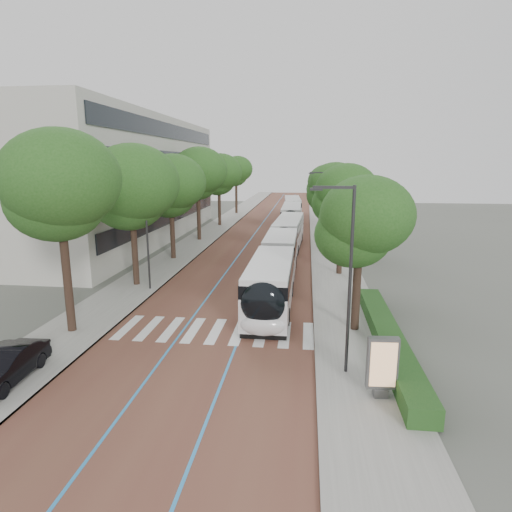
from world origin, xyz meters
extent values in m
plane|color=#51544C|center=(0.00, 0.00, 0.00)|extent=(160.00, 160.00, 0.00)
cube|color=brown|center=(0.00, 40.00, 0.01)|extent=(11.00, 140.00, 0.02)
cube|color=gray|center=(-7.50, 40.00, 0.06)|extent=(4.00, 140.00, 0.12)
cube|color=gray|center=(7.50, 40.00, 0.06)|extent=(4.00, 140.00, 0.12)
cube|color=gray|center=(-5.60, 40.00, 0.06)|extent=(0.20, 140.00, 0.14)
cube|color=gray|center=(5.60, 40.00, 0.06)|extent=(0.20, 140.00, 0.14)
cube|color=silver|center=(-4.80, 1.00, 0.03)|extent=(0.55, 3.60, 0.01)
cube|color=silver|center=(-3.55, 1.00, 0.03)|extent=(0.55, 3.60, 0.01)
cube|color=silver|center=(-2.30, 1.00, 0.03)|extent=(0.55, 3.60, 0.01)
cube|color=silver|center=(-1.05, 1.00, 0.03)|extent=(0.55, 3.60, 0.01)
cube|color=silver|center=(0.20, 1.00, 0.03)|extent=(0.55, 3.60, 0.01)
cube|color=silver|center=(1.45, 1.00, 0.03)|extent=(0.55, 3.60, 0.01)
cube|color=silver|center=(2.70, 1.00, 0.03)|extent=(0.55, 3.60, 0.01)
cube|color=silver|center=(3.95, 1.00, 0.03)|extent=(0.55, 3.60, 0.01)
cube|color=silver|center=(5.20, 1.00, 0.03)|extent=(0.55, 3.60, 0.01)
cube|color=#277FC3|center=(-1.60, 40.00, 0.02)|extent=(0.12, 126.00, 0.01)
cube|color=#277FC3|center=(1.60, 40.00, 0.02)|extent=(0.12, 126.00, 0.01)
cube|color=beige|center=(-19.50, 28.00, 7.00)|extent=(18.00, 40.00, 14.00)
cube|color=black|center=(-10.45, 28.00, 3.00)|extent=(0.12, 38.00, 1.60)
cube|color=black|center=(-10.45, 28.00, 6.20)|extent=(0.12, 38.00, 1.60)
cube|color=black|center=(-10.45, 28.00, 9.40)|extent=(0.12, 38.00, 1.60)
cube|color=black|center=(-10.45, 28.00, 12.40)|extent=(0.12, 38.00, 1.60)
cube|color=#184519|center=(9.10, 0.00, 0.52)|extent=(1.20, 14.00, 0.80)
cylinder|color=#2C2D2F|center=(6.80, -3.00, 4.12)|extent=(0.14, 0.14, 8.00)
cube|color=#2C2D2F|center=(6.00, -3.00, 8.02)|extent=(1.70, 0.12, 0.12)
cube|color=#2C2D2F|center=(5.30, -3.00, 7.94)|extent=(0.50, 0.20, 0.10)
cylinder|color=#2C2D2F|center=(6.80, 22.00, 4.12)|extent=(0.14, 0.14, 8.00)
cube|color=#2C2D2F|center=(6.00, 22.00, 8.02)|extent=(1.70, 0.12, 0.12)
cube|color=#2C2D2F|center=(5.30, 22.00, 7.94)|extent=(0.50, 0.20, 0.10)
cylinder|color=#2C2D2F|center=(-6.10, 8.00, 4.12)|extent=(0.14, 0.14, 8.00)
cylinder|color=black|center=(-7.50, 0.00, 2.69)|extent=(0.44, 0.44, 5.39)
ellipsoid|color=#1F4E19|center=(-7.50, 0.00, 7.59)|extent=(5.88, 5.88, 5.00)
cylinder|color=black|center=(-7.50, 9.00, 2.48)|extent=(0.44, 0.44, 4.96)
ellipsoid|color=#1F4E19|center=(-7.50, 9.00, 6.98)|extent=(6.45, 6.45, 5.48)
cylinder|color=black|center=(-7.50, 18.00, 2.35)|extent=(0.44, 0.44, 4.69)
ellipsoid|color=#1F4E19|center=(-7.50, 18.00, 6.61)|extent=(6.04, 6.04, 5.13)
cylinder|color=black|center=(-7.50, 28.00, 2.65)|extent=(0.44, 0.44, 5.29)
ellipsoid|color=#1F4E19|center=(-7.50, 28.00, 7.46)|extent=(6.31, 6.31, 5.36)
cylinder|color=black|center=(-7.50, 40.00, 2.50)|extent=(0.44, 0.44, 5.00)
ellipsoid|color=#1F4E19|center=(-7.50, 40.00, 7.05)|extent=(6.09, 6.09, 5.17)
cylinder|color=black|center=(-7.50, 55.00, 2.57)|extent=(0.44, 0.44, 5.14)
ellipsoid|color=#1F4E19|center=(-7.50, 55.00, 7.25)|extent=(5.30, 5.30, 4.51)
cylinder|color=black|center=(7.70, 2.00, 2.05)|extent=(0.44, 0.44, 4.09)
ellipsoid|color=#1F4E19|center=(7.70, 2.00, 5.76)|extent=(4.79, 4.79, 4.08)
cylinder|color=black|center=(7.70, 14.00, 2.22)|extent=(0.44, 0.44, 4.45)
ellipsoid|color=#1F4E19|center=(7.70, 14.00, 6.27)|extent=(4.90, 4.90, 4.17)
cylinder|color=black|center=(7.70, 28.00, 2.10)|extent=(0.44, 0.44, 4.19)
ellipsoid|color=#1F4E19|center=(7.70, 28.00, 5.91)|extent=(5.94, 5.94, 5.05)
cylinder|color=black|center=(7.70, 44.00, 1.99)|extent=(0.44, 0.44, 3.98)
ellipsoid|color=#1F4E19|center=(7.70, 44.00, 5.60)|extent=(6.03, 6.03, 5.13)
cylinder|color=black|center=(2.89, 9.78, 1.77)|extent=(2.30, 0.91, 2.30)
cube|color=silver|center=(2.87, 4.65, 1.26)|extent=(2.53, 9.37, 1.82)
cube|color=black|center=(2.87, 4.65, 2.40)|extent=(2.57, 9.18, 0.97)
cube|color=silver|center=(2.87, 4.65, 3.04)|extent=(2.48, 9.18, 0.31)
cube|color=black|center=(2.87, 4.65, 0.17)|extent=(2.48, 8.99, 0.35)
cube|color=silver|center=(2.90, 14.10, 1.26)|extent=(2.52, 7.75, 1.82)
cube|color=black|center=(2.90, 14.10, 2.40)|extent=(2.56, 7.59, 0.97)
cube|color=silver|center=(2.90, 14.10, 3.04)|extent=(2.47, 7.59, 0.31)
cube|color=black|center=(2.90, 14.10, 0.17)|extent=(2.47, 7.44, 0.35)
ellipsoid|color=black|center=(2.86, 0.12, 2.00)|extent=(2.35, 1.11, 2.28)
ellipsoid|color=silver|center=(2.86, 0.07, 0.86)|extent=(2.35, 1.01, 1.14)
cylinder|color=black|center=(1.74, 2.38, 0.50)|extent=(0.30, 1.00, 1.00)
cylinder|color=black|center=(4.00, 2.37, 0.50)|extent=(0.30, 1.00, 1.00)
cylinder|color=black|center=(1.78, 15.78, 0.50)|extent=(0.30, 1.00, 1.00)
cylinder|color=black|center=(4.04, 15.77, 0.50)|extent=(0.30, 1.00, 1.00)
cylinder|color=black|center=(1.75, 7.74, 0.50)|extent=(0.30, 1.00, 1.00)
cylinder|color=black|center=(4.01, 7.73, 0.50)|extent=(0.30, 1.00, 1.00)
cube|color=silver|center=(3.11, 24.73, 1.26)|extent=(2.98, 12.09, 1.82)
cube|color=black|center=(3.11, 24.73, 2.40)|extent=(3.01, 11.85, 0.97)
cube|color=silver|center=(3.11, 24.73, 3.04)|extent=(2.92, 11.85, 0.31)
cube|color=black|center=(3.11, 24.73, 0.17)|extent=(2.91, 11.61, 0.35)
ellipsoid|color=black|center=(2.88, 18.89, 2.00)|extent=(2.39, 1.19, 2.28)
ellipsoid|color=silver|center=(2.88, 18.84, 0.86)|extent=(2.39, 1.09, 1.14)
cylinder|color=black|center=(1.84, 21.18, 0.50)|extent=(0.34, 1.01, 1.00)
cylinder|color=black|center=(4.10, 21.09, 0.50)|extent=(0.34, 1.01, 1.00)
cylinder|color=black|center=(2.14, 28.57, 0.50)|extent=(0.34, 1.01, 1.00)
cylinder|color=black|center=(4.40, 28.48, 0.50)|extent=(0.34, 1.01, 1.00)
cube|color=silver|center=(2.90, 38.67, 1.26)|extent=(2.60, 12.02, 1.82)
cube|color=black|center=(2.90, 38.67, 2.40)|extent=(2.64, 11.78, 0.97)
cube|color=silver|center=(2.90, 38.67, 3.04)|extent=(2.55, 11.78, 0.31)
cube|color=black|center=(2.90, 38.67, 0.17)|extent=(2.55, 11.54, 0.35)
ellipsoid|color=black|center=(2.95, 32.82, 2.00)|extent=(2.36, 1.12, 2.28)
ellipsoid|color=silver|center=(2.95, 32.77, 0.86)|extent=(2.36, 1.02, 1.14)
cylinder|color=black|center=(1.80, 35.06, 0.50)|extent=(0.31, 1.00, 1.00)
cylinder|color=black|center=(4.06, 35.08, 0.50)|extent=(0.31, 1.00, 1.00)
cylinder|color=black|center=(1.74, 42.46, 0.50)|extent=(0.31, 1.00, 1.00)
cylinder|color=black|center=(4.00, 42.48, 0.50)|extent=(0.31, 1.00, 1.00)
cube|color=silver|center=(2.60, 51.30, 1.26)|extent=(3.22, 12.13, 1.82)
cube|color=black|center=(2.60, 51.30, 2.40)|extent=(3.25, 11.89, 0.97)
cube|color=silver|center=(2.60, 51.30, 3.04)|extent=(3.16, 11.89, 0.31)
cube|color=black|center=(2.60, 51.30, 0.17)|extent=(3.14, 11.65, 0.35)
ellipsoid|color=black|center=(2.96, 45.46, 2.00)|extent=(2.41, 1.24, 2.28)
ellipsoid|color=silver|center=(2.96, 45.41, 0.86)|extent=(2.41, 1.14, 1.14)
cylinder|color=black|center=(1.69, 47.64, 0.50)|extent=(0.36, 1.02, 1.00)
cylinder|color=black|center=(3.95, 47.78, 0.50)|extent=(0.36, 1.02, 1.00)
cylinder|color=black|center=(1.24, 55.03, 0.50)|extent=(0.36, 1.02, 1.00)
cylinder|color=black|center=(3.50, 55.16, 0.50)|extent=(0.36, 1.02, 1.00)
cube|color=#59595B|center=(7.96, -4.90, 0.30)|extent=(0.57, 0.48, 0.36)
cube|color=#59595B|center=(7.96, -4.90, 1.51)|extent=(1.19, 0.38, 2.07)
cube|color=tan|center=(7.97, -5.07, 1.51)|extent=(0.99, 0.08, 1.80)
imported|color=black|center=(-7.17, -5.59, 0.83)|extent=(1.72, 4.40, 1.43)
camera|label=1|loc=(4.93, -20.40, 9.00)|focal=30.00mm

